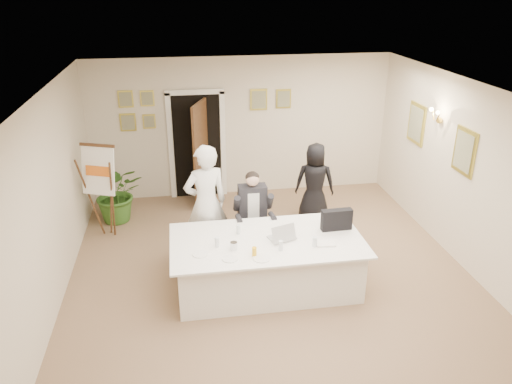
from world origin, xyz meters
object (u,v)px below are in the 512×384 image
object	(u,v)px
standing_man	(206,203)
oj_glass	(254,252)
flip_chart	(104,195)
steel_jug	(234,246)
laptop	(282,229)
standing_woman	(315,182)
paper_stack	(325,243)
seated_man	(253,213)
potted_palm	(117,193)
conference_table	(267,263)
laptop_bag	(337,220)

from	to	relation	value
standing_man	oj_glass	world-z (taller)	standing_man
flip_chart	steel_jug	world-z (taller)	flip_chart
laptop	standing_man	bearing A→B (deg)	116.73
standing_woman	laptop	xyz separation A→B (m)	(-1.05, -2.07, 0.18)
paper_stack	oj_glass	world-z (taller)	oj_glass
seated_man	standing_woman	distance (m)	1.68
standing_man	laptop	bearing A→B (deg)	120.37
flip_chart	standing_woman	distance (m)	3.70
standing_woman	potted_palm	distance (m)	3.61
conference_table	paper_stack	world-z (taller)	paper_stack
paper_stack	oj_glass	bearing A→B (deg)	-170.95
standing_man	oj_glass	size ratio (longest dim) A/B	14.55
paper_stack	flip_chart	bearing A→B (deg)	145.02
seated_man	paper_stack	distance (m)	1.52
seated_man	conference_table	bearing A→B (deg)	-97.99
seated_man	standing_man	distance (m)	0.78
flip_chart	standing_woman	xyz separation A→B (m)	(3.70, 0.10, -0.04)
standing_woman	oj_glass	xyz separation A→B (m)	(-1.51, -2.50, 0.11)
flip_chart	oj_glass	size ratio (longest dim) A/B	12.69
conference_table	potted_palm	world-z (taller)	potted_palm
laptop_bag	oj_glass	xyz separation A→B (m)	(-1.30, -0.57, -0.09)
flip_chart	standing_woman	bearing A→B (deg)	1.49
potted_palm	steel_jug	size ratio (longest dim) A/B	10.03
steel_jug	seated_man	bearing A→B (deg)	69.85
laptop	flip_chart	bearing A→B (deg)	124.46
standing_man	laptop	world-z (taller)	standing_man
flip_chart	standing_man	xyz separation A→B (m)	(1.66, -1.00, 0.18)
conference_table	paper_stack	bearing A→B (deg)	-18.45
conference_table	flip_chart	distance (m)	3.17
standing_woman	oj_glass	size ratio (longest dim) A/B	11.23
standing_woman	potted_palm	xyz separation A→B (m)	(-3.57, 0.50, -0.18)
flip_chart	standing_man	size ratio (longest dim) A/B	0.87
standing_man	steel_jug	world-z (taller)	standing_man
seated_man	flip_chart	size ratio (longest dim) A/B	0.86
potted_palm	laptop_bag	distance (m)	4.17
laptop	steel_jug	size ratio (longest dim) A/B	3.39
laptop_bag	seated_man	bearing A→B (deg)	139.35
potted_palm	seated_man	bearing A→B (deg)	-34.57
standing_man	laptop_bag	size ratio (longest dim) A/B	4.23
flip_chart	conference_table	bearing A→B (deg)	-39.18
laptop_bag	paper_stack	distance (m)	0.51
flip_chart	paper_stack	world-z (taller)	flip_chart
paper_stack	oj_glass	size ratio (longest dim) A/B	2.03
laptop	laptop_bag	bearing A→B (deg)	-9.51
flip_chart	paper_stack	distance (m)	3.92
oj_glass	seated_man	bearing A→B (deg)	81.95
conference_table	steel_jug	bearing A→B (deg)	-157.91
conference_table	laptop	bearing A→B (deg)	3.51
flip_chart	paper_stack	size ratio (longest dim) A/B	6.24
seated_man	laptop	distance (m)	1.06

